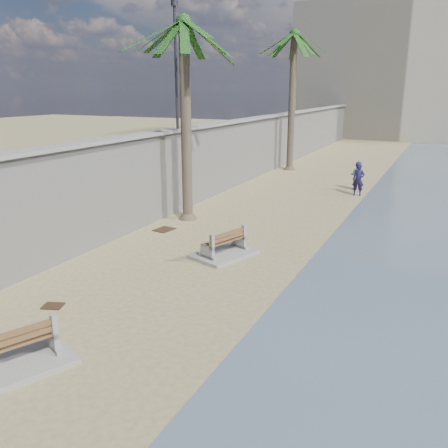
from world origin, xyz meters
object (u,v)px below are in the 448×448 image
(palm_mid, at_px, (184,25))
(person_b, at_px, (357,174))
(bench_near, at_px, (13,350))
(bench_far, at_px, (224,245))
(person_a, at_px, (359,177))
(palm_back, at_px, (294,36))

(palm_mid, distance_m, person_b, 12.50)
(bench_near, xyz_separation_m, palm_mid, (-2.40, 11.07, 7.21))
(bench_far, distance_m, person_a, 11.39)
(palm_mid, bearing_deg, palm_back, 90.12)
(palm_mid, height_order, person_b, palm_mid)
(bench_near, relative_size, palm_back, 0.26)
(bench_near, relative_size, person_a, 1.34)
(palm_mid, bearing_deg, bench_far, -46.13)
(bench_far, xyz_separation_m, palm_back, (-3.36, 17.34, 8.05))
(bench_far, relative_size, palm_mid, 0.28)
(bench_far, relative_size, palm_back, 0.25)
(person_a, xyz_separation_m, person_b, (-0.33, 1.43, -0.08))
(palm_back, xyz_separation_m, person_a, (5.63, -6.19, -7.49))
(palm_mid, height_order, person_a, palm_mid)
(person_b, bearing_deg, palm_back, -35.55)
(bench_far, xyz_separation_m, palm_mid, (-3.33, 3.47, 7.22))
(bench_near, height_order, person_a, person_a)
(palm_back, height_order, person_a, palm_back)
(bench_near, distance_m, palm_mid, 13.43)
(palm_mid, xyz_separation_m, person_a, (5.60, 7.68, -6.66))
(bench_near, xyz_separation_m, bench_far, (0.93, 7.60, -0.01))
(bench_near, xyz_separation_m, person_b, (2.87, 20.19, 0.47))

